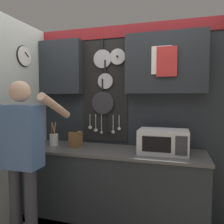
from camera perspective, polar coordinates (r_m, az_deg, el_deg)
The scene contains 8 objects.
ground_plane at distance 2.95m, azimuth -0.12°, elevation -26.82°, with size 14.00×14.00×0.00m, color #756651.
base_cabinet_counter at distance 2.75m, azimuth -0.13°, elevation -18.92°, with size 2.14×0.63×0.89m.
back_wall_unit at distance 2.80m, azimuth 1.99°, elevation 3.81°, with size 2.71×0.23×2.41m.
side_wall at distance 2.74m, azimuth -25.17°, elevation -2.56°, with size 0.07×1.60×2.41m.
microwave at distance 2.49m, azimuth 13.23°, elevation -7.49°, with size 0.53×0.35×0.26m.
knife_block at distance 2.76m, azimuth -9.51°, elevation -6.96°, with size 0.13×0.16×0.28m.
utensil_crock at distance 2.91m, azimuth -14.95°, elevation -6.83°, with size 0.11×0.11×0.31m.
person at distance 2.35m, azimuth -22.35°, elevation -9.07°, with size 0.54×0.63×1.66m.
Camera 1 is at (0.72, -2.43, 1.51)m, focal length 35.00 mm.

